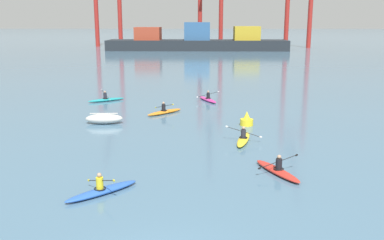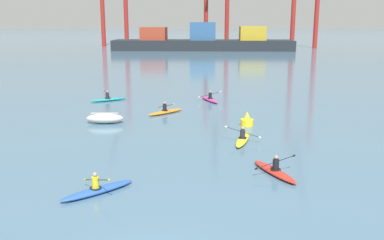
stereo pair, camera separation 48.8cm
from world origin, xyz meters
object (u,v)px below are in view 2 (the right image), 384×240
Objects in this scene: container_barge at (203,41)px; capsized_dinghy at (105,118)px; kayak_red at (274,171)px; kayak_orange at (166,111)px; kayak_blue at (98,189)px; kayak_teal at (108,99)px; kayak_yellow at (243,139)px; kayak_magenta at (210,99)px; channel_buoy at (247,121)px.

container_barge reaches higher than capsized_dinghy.
capsized_dinghy is at bearing 136.86° from kayak_red.
kayak_blue is at bearing -94.16° from kayak_orange.
kayak_teal is 0.92× the size of kayak_yellow.
kayak_red is (7.73, 2.67, 0.00)m from kayak_blue.
kayak_yellow is (9.40, -4.34, -0.18)m from capsized_dinghy.
kayak_yellow is at bearing 51.06° from kayak_blue.
kayak_magenta is at bearing 50.59° from capsized_dinghy.
capsized_dinghy is 0.77× the size of kayak_yellow.
container_barge reaches higher than kayak_orange.
kayak_orange is 14.81m from kayak_red.
kayak_magenta is (-2.04, 13.30, -0.00)m from kayak_yellow.
channel_buoy is 9.59m from kayak_magenta.
kayak_magenta is at bearing 2.43° from kayak_teal.
container_barge is at bearing 92.82° from kayak_yellow.
channel_buoy is at bearing -74.17° from kayak_magenta.
kayak_orange is 0.91× the size of kayak_teal.
kayak_red is (10.52, -9.86, -0.18)m from capsized_dinghy.
channel_buoy is at bearing 93.20° from kayak_red.
container_barge is 78.50m from capsized_dinghy.
channel_buoy is (4.65, -78.57, -1.80)m from container_barge.
channel_buoy reaches higher than kayak_magenta.
kayak_red is (1.12, -5.52, -0.00)m from kayak_yellow.
capsized_dinghy is 5.22m from kayak_orange.
channel_buoy is (9.98, -0.27, 0.01)m from capsized_dinghy.
capsized_dinghy is at bearing -129.41° from kayak_magenta.
container_barge is at bearing 93.39° from channel_buoy.
kayak_blue is 0.85× the size of kayak_red.
kayak_magenta is (4.58, 21.49, 0.00)m from kayak_blue.
kayak_red is (12.32, -18.43, -0.00)m from kayak_teal.
container_barge is 74.92m from kayak_orange.
container_barge is 88.33m from kayak_red.
container_barge is at bearing 86.11° from capsized_dinghy.
kayak_magenta is (7.37, 8.96, -0.18)m from capsized_dinghy.
kayak_red is at bearing -78.57° from kayak_yellow.
kayak_teal is at bearing 130.94° from kayak_yellow.
container_barge reaches higher than kayak_magenta.
capsized_dinghy is 0.80× the size of kayak_red.
kayak_blue is 10.53m from kayak_yellow.
kayak_magenta is 1.01× the size of kayak_red.
kayak_magenta is (2.04, -69.34, -1.98)m from container_barge.
capsized_dinghy is at bearing 178.47° from channel_buoy.
channel_buoy is at bearing 59.59° from kayak_blue.
kayak_red is at bearing -80.49° from kayak_magenta.
kayak_magenta is at bearing 58.34° from kayak_orange.
kayak_teal is at bearing -177.57° from kayak_magenta.
kayak_yellow is at bearing -54.88° from kayak_orange.
kayak_teal reaches higher than capsized_dinghy.
kayak_blue is (-7.20, -12.26, -0.19)m from channel_buoy.
kayak_yellow is at bearing -49.06° from kayak_teal.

